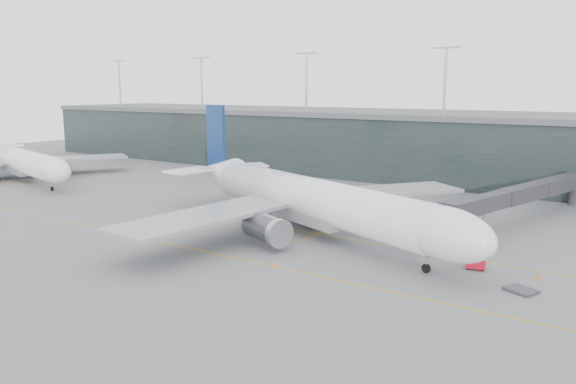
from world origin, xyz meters
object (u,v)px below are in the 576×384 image
Objects in this scene: second_aircraft at (20,161)px; gse_cart at (476,262)px; main_aircraft at (310,199)px; jet_bridge at (519,191)px.

second_aircraft reaches higher than gse_cart.
main_aircraft is at bearing 157.59° from gse_cart.
second_aircraft is at bearing 161.38° from gse_cart.
main_aircraft is 24.83× the size of gse_cart.
jet_bridge reaches higher than gse_cart.
main_aircraft reaches higher than jet_bridge.
gse_cart is at bearing 9.65° from second_aircraft.
gse_cart is (24.69, -3.27, -4.16)m from main_aircraft.
jet_bridge is at bearing 70.27° from main_aircraft.
second_aircraft is at bearing -161.77° from main_aircraft.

